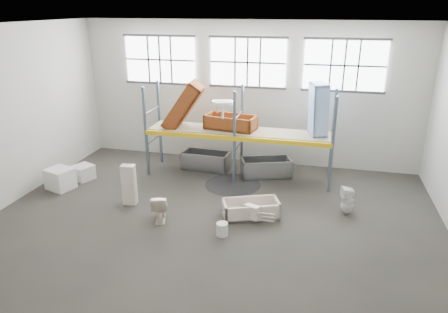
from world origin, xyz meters
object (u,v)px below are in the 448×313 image
(toilet_white, at_px, (348,201))
(blue_tub_upright, at_px, (318,110))
(bucket, at_px, (222,229))
(rust_tub_flat, at_px, (231,122))
(bathtub_beige, at_px, (251,209))
(cistern_tall, at_px, (129,185))
(steel_tub_left, at_px, (206,160))
(steel_tub_right, at_px, (266,167))
(toilet_beige, at_px, (160,207))
(carton_near, at_px, (60,179))

(toilet_white, bearing_deg, blue_tub_upright, -169.41)
(bucket, bearing_deg, rust_tub_flat, 99.89)
(bathtub_beige, xyz_separation_m, cistern_tall, (-3.54, -0.08, 0.37))
(steel_tub_left, bearing_deg, toilet_white, -26.28)
(bathtub_beige, bearing_deg, toilet_white, -5.23)
(steel_tub_right, distance_m, bucket, 4.11)
(bathtub_beige, height_order, blue_tub_upright, blue_tub_upright)
(toilet_beige, height_order, blue_tub_upright, blue_tub_upright)
(cistern_tall, distance_m, carton_near, 2.66)
(steel_tub_left, bearing_deg, rust_tub_flat, -15.66)
(bathtub_beige, height_order, cistern_tall, cistern_tall)
(rust_tub_flat, bearing_deg, cistern_tall, -128.56)
(cistern_tall, height_order, toilet_white, cistern_tall)
(bathtub_beige, distance_m, bucket, 1.27)
(steel_tub_left, bearing_deg, toilet_beige, -92.56)
(bathtub_beige, distance_m, rust_tub_flat, 3.47)
(toilet_white, height_order, carton_near, toilet_white)
(toilet_white, height_order, steel_tub_right, toilet_white)
(blue_tub_upright, height_order, bucket, blue_tub_upright)
(bathtub_beige, height_order, toilet_white, toilet_white)
(bathtub_beige, relative_size, cistern_tall, 1.27)
(toilet_beige, relative_size, steel_tub_left, 0.46)
(blue_tub_upright, bearing_deg, toilet_beige, -137.04)
(cistern_tall, distance_m, steel_tub_right, 4.64)
(steel_tub_left, bearing_deg, blue_tub_upright, -3.64)
(bucket, xyz_separation_m, carton_near, (-5.62, 1.54, 0.16))
(cistern_tall, height_order, steel_tub_left, cistern_tall)
(blue_tub_upright, distance_m, carton_near, 8.35)
(toilet_beige, xyz_separation_m, carton_near, (-3.81, 1.14, -0.05))
(rust_tub_flat, height_order, carton_near, rust_tub_flat)
(toilet_beige, relative_size, bucket, 2.24)
(toilet_beige, distance_m, cistern_tall, 1.41)
(rust_tub_flat, relative_size, carton_near, 2.17)
(steel_tub_left, xyz_separation_m, blue_tub_upright, (3.72, -0.24, 2.09))
(steel_tub_right, relative_size, bucket, 4.91)
(bucket, bearing_deg, blue_tub_upright, 62.62)
(bucket, bearing_deg, cistern_tall, 160.36)
(bathtub_beige, distance_m, toilet_beige, 2.46)
(toilet_beige, distance_m, bucket, 1.86)
(steel_tub_right, bearing_deg, bucket, -97.20)
(blue_tub_upright, bearing_deg, bucket, -117.38)
(blue_tub_upright, xyz_separation_m, bucket, (-2.08, -4.02, -2.23))
(cistern_tall, bearing_deg, carton_near, 162.29)
(toilet_beige, xyz_separation_m, cistern_tall, (-1.21, 0.68, 0.22))
(cistern_tall, height_order, blue_tub_upright, blue_tub_upright)
(steel_tub_left, relative_size, bucket, 4.89)
(blue_tub_upright, bearing_deg, cistern_tall, -150.03)
(bathtub_beige, relative_size, steel_tub_left, 0.92)
(cistern_tall, height_order, bucket, cistern_tall)
(bucket, distance_m, carton_near, 5.83)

